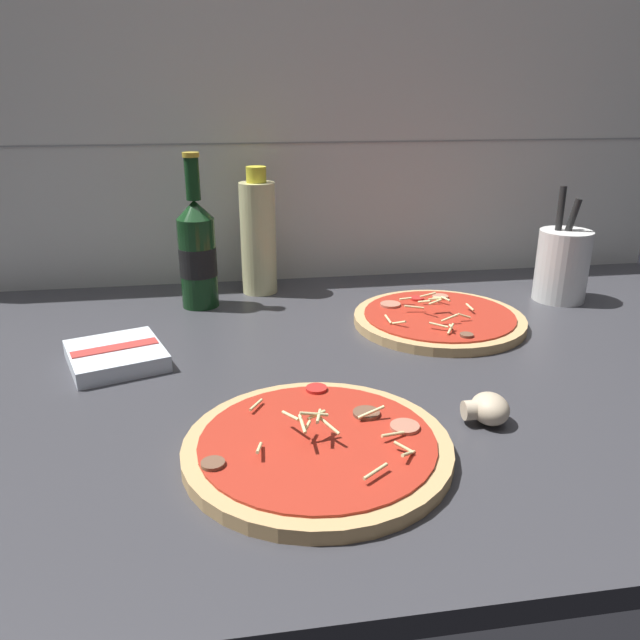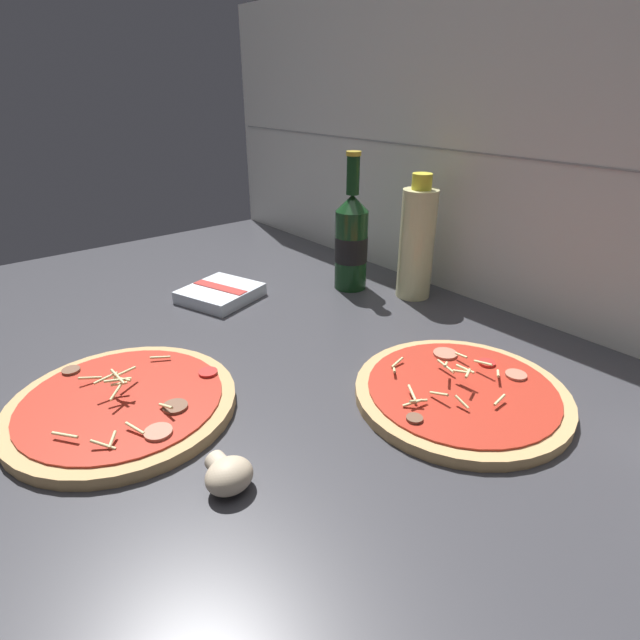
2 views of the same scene
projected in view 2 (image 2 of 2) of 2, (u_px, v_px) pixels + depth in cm
name	position (u px, v px, depth cm)	size (l,w,h in cm)	color
counter_slab	(281.00, 376.00, 75.60)	(160.00, 90.00, 2.50)	#38383D
tile_backsplash	(484.00, 153.00, 89.18)	(160.00, 1.13, 60.00)	silver
pizza_near	(123.00, 404.00, 65.18)	(29.18, 29.18, 5.48)	tan
pizza_far	(461.00, 393.00, 67.58)	(28.66, 28.66, 4.83)	tan
beer_bottle	(351.00, 241.00, 100.63)	(6.68, 6.68, 27.32)	#143819
oil_bottle	(417.00, 242.00, 96.15)	(6.76, 6.76, 24.01)	beige
mushroom_left	(228.00, 474.00, 52.26)	(5.49, 5.23, 3.66)	beige
dish_towel	(220.00, 293.00, 98.69)	(16.35, 16.82, 2.56)	silver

